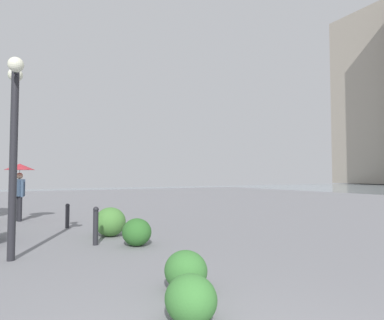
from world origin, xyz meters
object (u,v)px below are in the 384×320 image
Objects in this scene: lamppost at (14,127)px; bollard_mid at (67,215)px; bollard_near at (96,225)px; pedestrian at (20,176)px.

lamppost is 4.42m from bollard_mid.
bollard_near is 2.91m from bollard_mid.
pedestrian reaches higher than bollard_near.
bollard_near is (0.64, -1.72, -2.09)m from lamppost.
lamppost is 2.78m from bollard_near.
pedestrian is at bearing 15.29° from bollard_near.
bollard_mid is at bearing -23.21° from lamppost.
pedestrian is 2.70× the size of bollard_mid.
bollard_mid is at bearing 3.90° from bollard_near.
bollard_near is at bearing -69.55° from lamppost.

